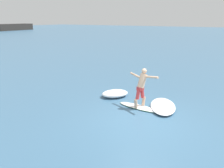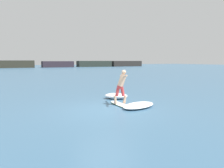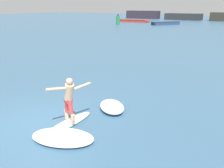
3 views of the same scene
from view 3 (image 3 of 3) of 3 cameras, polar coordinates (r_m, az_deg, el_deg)
The scene contains 8 objects.
ground_plane at distance 8.20m, azimuth -19.32°, elevation -9.34°, with size 200.00×200.00×0.00m, color #3A617F.
surfboard at distance 7.77m, azimuth -11.13°, elevation -9.89°, with size 0.64×2.11×0.21m.
surfer at distance 7.29m, azimuth -11.16°, elevation -3.28°, with size 0.79×1.48×1.62m.
fishing_boat_near_jetty at distance 56.59m, azimuth 5.87°, elevation 16.13°, with size 8.04×2.78×0.59m.
small_boat_offshore at distance 49.52m, azimuth 13.93°, elevation 15.21°, with size 4.95×6.62×0.66m.
channel_marker_buoy at distance 48.49m, azimuth 1.57°, elevation 16.33°, with size 0.77×0.77×2.15m.
wave_foam_at_tail at distance 8.48m, azimuth -0.03°, elevation -5.93°, with size 1.56×1.50×0.32m.
wave_foam_at_nose at distance 6.95m, azimuth -12.75°, elevation -13.38°, with size 2.19×1.67×0.18m.
Camera 3 is at (5.90, -4.21, 3.84)m, focal length 35.00 mm.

